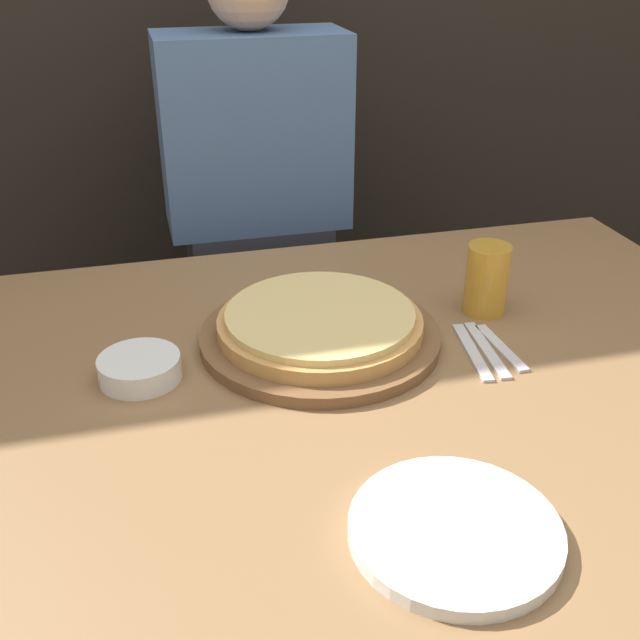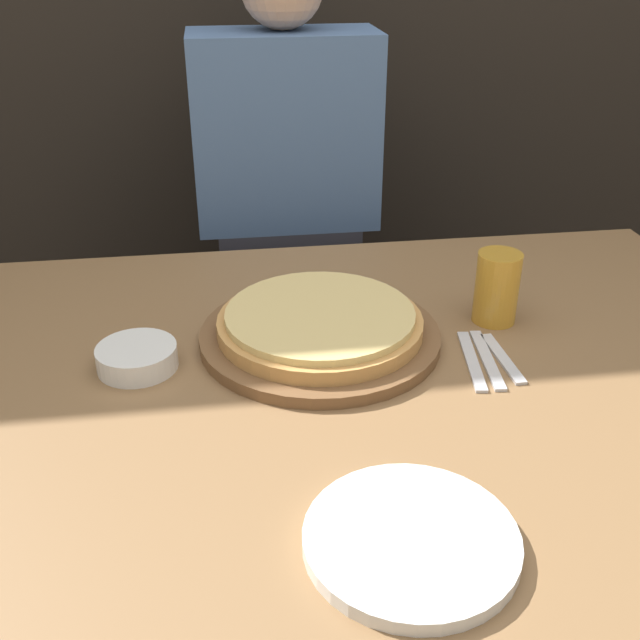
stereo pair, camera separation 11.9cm
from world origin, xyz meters
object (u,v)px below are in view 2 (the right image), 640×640
object	(u,v)px
dinner_plate	(411,540)
spoon	(503,358)
beer_glass	(497,285)
side_bowl	(137,357)
dinner_knife	(487,359)
diner_person	(288,248)
fork	(472,360)
pizza_on_board	(320,328)

from	to	relation	value
dinner_plate	spoon	distance (m)	0.43
beer_glass	side_bowl	size ratio (longest dim) A/B	1.00
dinner_knife	diner_person	world-z (taller)	diner_person
beer_glass	fork	size ratio (longest dim) A/B	0.70
beer_glass	fork	distance (m)	0.16
pizza_on_board	dinner_plate	distance (m)	0.46
dinner_plate	fork	distance (m)	0.41
dinner_plate	fork	bearing A→B (deg)	62.53
dinner_knife	spoon	world-z (taller)	same
fork	dinner_knife	world-z (taller)	same
side_bowl	dinner_knife	bearing A→B (deg)	-5.98
fork	dinner_knife	distance (m)	0.02
fork	pizza_on_board	bearing A→B (deg)	156.97
pizza_on_board	diner_person	xyz separation A→B (m)	(0.01, 0.62, -0.12)
dinner_plate	dinner_knife	bearing A→B (deg)	59.52
pizza_on_board	spoon	bearing A→B (deg)	-19.16
pizza_on_board	beer_glass	size ratio (longest dim) A/B	3.17
beer_glass	dinner_knife	bearing A→B (deg)	-113.19
dinner_knife	spoon	distance (m)	0.02
pizza_on_board	dinner_plate	world-z (taller)	pizza_on_board
diner_person	fork	bearing A→B (deg)	-73.18
pizza_on_board	dinner_plate	bearing A→B (deg)	-85.62
dinner_plate	beer_glass	bearing A→B (deg)	61.33
side_bowl	diner_person	distance (m)	0.73
pizza_on_board	dinner_knife	xyz separation A→B (m)	(0.25, -0.10, -0.02)
beer_glass	dinner_knife	distance (m)	0.15
spoon	diner_person	xyz separation A→B (m)	(-0.27, 0.71, -0.09)
beer_glass	dinner_knife	size ratio (longest dim) A/B	0.70
dinner_knife	diner_person	xyz separation A→B (m)	(-0.24, 0.71, -0.09)
beer_glass	spoon	distance (m)	0.15
diner_person	spoon	bearing A→B (deg)	-69.56
beer_glass	dinner_plate	size ratio (longest dim) A/B	0.51
diner_person	dinner_knife	bearing A→B (deg)	-71.35
dinner_plate	side_bowl	bearing A→B (deg)	127.51
dinner_plate	spoon	xyz separation A→B (m)	(0.24, 0.36, -0.01)
fork	dinner_knife	bearing A→B (deg)	0.00
beer_glass	spoon	world-z (taller)	beer_glass
beer_glass	dinner_knife	xyz separation A→B (m)	(-0.05, -0.13, -0.06)
pizza_on_board	side_bowl	bearing A→B (deg)	-172.23
beer_glass	diner_person	world-z (taller)	diner_person
fork	dinner_plate	bearing A→B (deg)	-117.47
fork	dinner_knife	xyz separation A→B (m)	(0.02, 0.00, 0.00)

